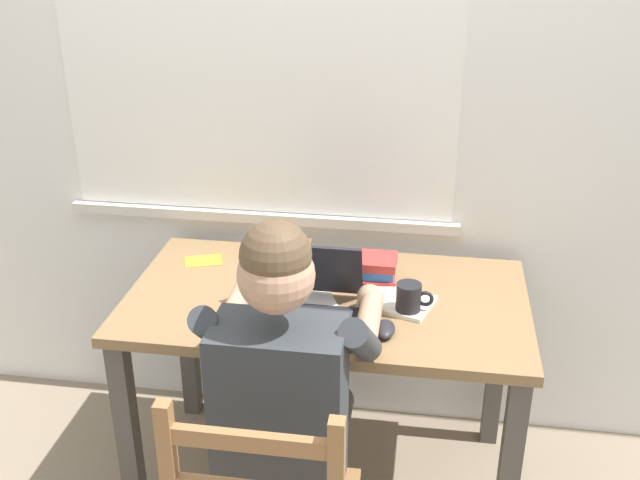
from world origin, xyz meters
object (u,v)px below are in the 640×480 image
at_px(seated_person, 288,392).
at_px(computer_mouse, 385,329).
at_px(landscape_photo_print, 203,261).
at_px(coffee_mug_dark, 409,299).
at_px(book_stack_main, 369,269).
at_px(desk, 326,325).
at_px(laptop, 305,302).
at_px(coffee_mug_white, 289,259).

bearing_deg(seated_person, computer_mouse, 42.77).
bearing_deg(seated_person, landscape_photo_print, 124.36).
bearing_deg(landscape_photo_print, seated_person, -74.90).
xyz_separation_m(coffee_mug_dark, book_stack_main, (-0.14, 0.20, -0.01)).
relative_size(desk, landscape_photo_print, 9.86).
relative_size(seated_person, coffee_mug_dark, 10.72).
relative_size(laptop, coffee_mug_dark, 2.86).
xyz_separation_m(coffee_mug_white, coffee_mug_dark, (0.42, -0.23, 0.00)).
bearing_deg(laptop, coffee_mug_dark, 12.15).
distance_m(coffee_mug_white, landscape_photo_print, 0.32).
relative_size(computer_mouse, coffee_mug_white, 0.87).
height_order(desk, landscape_photo_print, landscape_photo_print).
bearing_deg(seated_person, book_stack_main, 73.41).
bearing_deg(book_stack_main, coffee_mug_white, 175.14).
bearing_deg(computer_mouse, laptop, 165.70).
distance_m(desk, computer_mouse, 0.31).
relative_size(seated_person, landscape_photo_print, 9.50).
xyz_separation_m(laptop, coffee_mug_dark, (0.31, 0.07, -0.00)).
bearing_deg(coffee_mug_dark, laptop, -167.85).
bearing_deg(coffee_mug_white, book_stack_main, -4.86).
relative_size(laptop, book_stack_main, 1.59).
bearing_deg(desk, laptop, -108.81).
height_order(coffee_mug_white, coffee_mug_dark, coffee_mug_dark).
distance_m(desk, coffee_mug_dark, 0.32).
relative_size(coffee_mug_white, book_stack_main, 0.55).
bearing_deg(book_stack_main, laptop, -122.07).
distance_m(computer_mouse, coffee_mug_white, 0.50).
height_order(desk, coffee_mug_white, coffee_mug_white).
bearing_deg(coffee_mug_dark, seated_person, -130.82).
xyz_separation_m(desk, seated_person, (-0.05, -0.43, 0.04)).
distance_m(desk, coffee_mug_white, 0.27).
relative_size(seated_person, computer_mouse, 12.35).
bearing_deg(desk, seated_person, -95.99).
distance_m(desk, laptop, 0.22).
relative_size(seated_person, coffee_mug_white, 10.77).
height_order(computer_mouse, book_stack_main, book_stack_main).
bearing_deg(book_stack_main, desk, -132.71).
distance_m(coffee_mug_white, book_stack_main, 0.27).
distance_m(coffee_mug_dark, landscape_photo_print, 0.77).
xyz_separation_m(laptop, book_stack_main, (0.17, 0.27, -0.01)).
height_order(seated_person, computer_mouse, seated_person).
height_order(computer_mouse, coffee_mug_dark, coffee_mug_dark).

